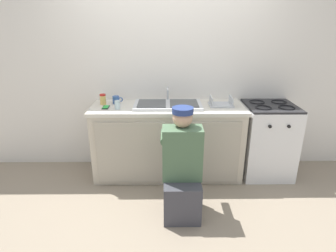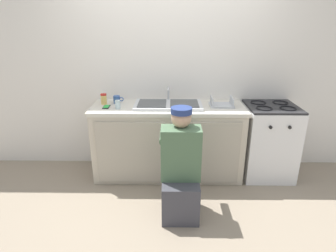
% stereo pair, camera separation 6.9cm
% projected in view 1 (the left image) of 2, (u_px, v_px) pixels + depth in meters
% --- Properties ---
extents(ground_plane, '(12.00, 12.00, 0.00)m').
position_uv_depth(ground_plane, '(168.00, 185.00, 3.38)').
color(ground_plane, gray).
extents(back_wall, '(6.00, 0.10, 2.50)m').
position_uv_depth(back_wall, '(168.00, 72.00, 3.55)').
color(back_wall, silver).
rests_on(back_wall, ground_plane).
extents(counter_cabinet, '(1.79, 0.62, 0.86)m').
position_uv_depth(counter_cabinet, '(168.00, 142.00, 3.50)').
color(counter_cabinet, beige).
rests_on(counter_cabinet, ground_plane).
extents(countertop, '(1.83, 0.62, 0.04)m').
position_uv_depth(countertop, '(168.00, 108.00, 3.35)').
color(countertop, beige).
rests_on(countertop, counter_cabinet).
extents(sink_double_basin, '(0.80, 0.44, 0.19)m').
position_uv_depth(sink_double_basin, '(168.00, 104.00, 3.34)').
color(sink_double_basin, silver).
rests_on(sink_double_basin, countertop).
extents(stove_range, '(0.60, 0.62, 0.92)m').
position_uv_depth(stove_range, '(267.00, 140.00, 3.51)').
color(stove_range, white).
rests_on(stove_range, ground_plane).
extents(plumber_person, '(0.42, 0.61, 1.10)m').
position_uv_depth(plumber_person, '(182.00, 172.00, 2.75)').
color(plumber_person, '#3F3F47').
rests_on(plumber_person, ground_plane).
extents(cell_phone, '(0.07, 0.14, 0.01)m').
position_uv_depth(cell_phone, '(106.00, 107.00, 3.27)').
color(cell_phone, black).
rests_on(cell_phone, countertop).
extents(water_glass, '(0.06, 0.06, 0.10)m').
position_uv_depth(water_glass, '(117.00, 105.00, 3.21)').
color(water_glass, '#ADC6CC').
rests_on(water_glass, countertop).
extents(dish_rack_tray, '(0.28, 0.22, 0.11)m').
position_uv_depth(dish_rack_tray, '(221.00, 104.00, 3.35)').
color(dish_rack_tray, '#B2B7BC').
rests_on(dish_rack_tray, countertop).
extents(condiment_jar, '(0.07, 0.07, 0.13)m').
position_uv_depth(condiment_jar, '(103.00, 99.00, 3.38)').
color(condiment_jar, '#DBB760').
rests_on(condiment_jar, countertop).
extents(coffee_mug, '(0.13, 0.08, 0.09)m').
position_uv_depth(coffee_mug, '(116.00, 100.00, 3.42)').
color(coffee_mug, '#335699').
rests_on(coffee_mug, countertop).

